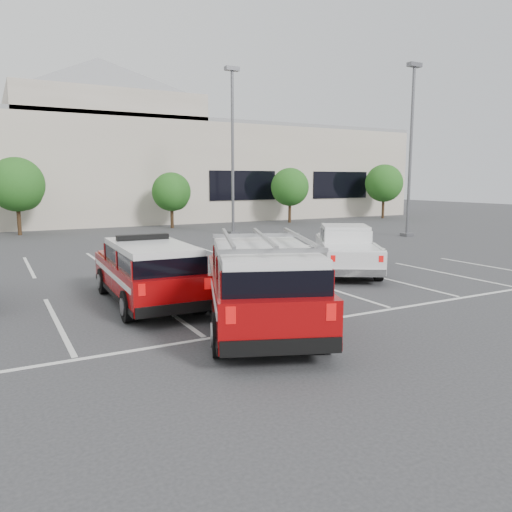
{
  "coord_description": "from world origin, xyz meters",
  "views": [
    {
      "loc": [
        -6.69,
        -12.54,
        3.41
      ],
      "look_at": [
        0.66,
        1.14,
        1.05
      ],
      "focal_mm": 35.0,
      "sensor_mm": 36.0,
      "label": 1
    }
  ],
  "objects_px": {
    "tree_far_right": "(384,185)",
    "light_pole_mid": "(233,152)",
    "tree_right": "(291,188)",
    "tree_mid_left": "(18,186)",
    "white_pickup": "(346,253)",
    "fire_chief_suv": "(148,276)",
    "tree_mid_right": "(172,193)",
    "ladder_suv": "(261,292)",
    "convention_building": "(77,165)",
    "light_pole_right": "(411,151)"
  },
  "relations": [
    {
      "from": "light_pole_mid",
      "to": "ladder_suv",
      "type": "xyz_separation_m",
      "value": [
        -8.32,
        -18.8,
        -4.29
      ]
    },
    {
      "from": "tree_mid_left",
      "to": "fire_chief_suv",
      "type": "xyz_separation_m",
      "value": [
        2.01,
        -21.19,
        -2.27
      ]
    },
    {
      "from": "tree_mid_left",
      "to": "tree_mid_right",
      "type": "distance_m",
      "value": 10.01
    },
    {
      "from": "light_pole_right",
      "to": "white_pickup",
      "type": "distance_m",
      "value": 14.07
    },
    {
      "from": "tree_mid_left",
      "to": "ladder_suv",
      "type": "xyz_separation_m",
      "value": [
        3.59,
        -24.85,
        -2.15
      ]
    },
    {
      "from": "convention_building",
      "to": "tree_far_right",
      "type": "distance_m",
      "value": 26.83
    },
    {
      "from": "convention_building",
      "to": "tree_mid_right",
      "type": "relative_size",
      "value": 15.04
    },
    {
      "from": "fire_chief_suv",
      "to": "white_pickup",
      "type": "height_order",
      "value": "fire_chief_suv"
    },
    {
      "from": "tree_right",
      "to": "light_pole_right",
      "type": "bearing_deg",
      "value": -85.69
    },
    {
      "from": "tree_far_right",
      "to": "light_pole_mid",
      "type": "bearing_deg",
      "value": -161.52
    },
    {
      "from": "tree_mid_right",
      "to": "tree_far_right",
      "type": "distance_m",
      "value": 20.01
    },
    {
      "from": "convention_building",
      "to": "light_pole_mid",
      "type": "relative_size",
      "value": 5.86
    },
    {
      "from": "light_pole_right",
      "to": "convention_building",
      "type": "bearing_deg",
      "value": 125.89
    },
    {
      "from": "white_pickup",
      "to": "tree_right",
      "type": "bearing_deg",
      "value": 94.66
    },
    {
      "from": "tree_right",
      "to": "tree_far_right",
      "type": "bearing_deg",
      "value": 0.0
    },
    {
      "from": "tree_mid_left",
      "to": "white_pickup",
      "type": "height_order",
      "value": "tree_mid_left"
    },
    {
      "from": "tree_mid_left",
      "to": "tree_far_right",
      "type": "xyz_separation_m",
      "value": [
        30.0,
        0.0,
        0.0
      ]
    },
    {
      "from": "tree_mid_left",
      "to": "light_pole_mid",
      "type": "distance_m",
      "value": 13.53
    },
    {
      "from": "convention_building",
      "to": "tree_mid_left",
      "type": "bearing_deg",
      "value": -117.4
    },
    {
      "from": "tree_mid_right",
      "to": "white_pickup",
      "type": "xyz_separation_m",
      "value": [
        0.05,
        -19.77,
        -1.82
      ]
    },
    {
      "from": "ladder_suv",
      "to": "tree_mid_left",
      "type": "bearing_deg",
      "value": 119.62
    },
    {
      "from": "light_pole_mid",
      "to": "white_pickup",
      "type": "relative_size",
      "value": 1.78
    },
    {
      "from": "convention_building",
      "to": "tree_right",
      "type": "distance_m",
      "value": 17.96
    },
    {
      "from": "tree_right",
      "to": "white_pickup",
      "type": "bearing_deg",
      "value": -116.72
    },
    {
      "from": "tree_far_right",
      "to": "fire_chief_suv",
      "type": "height_order",
      "value": "tree_far_right"
    },
    {
      "from": "tree_right",
      "to": "fire_chief_suv",
      "type": "xyz_separation_m",
      "value": [
        -17.99,
        -21.19,
        -2.0
      ]
    },
    {
      "from": "tree_right",
      "to": "ladder_suv",
      "type": "height_order",
      "value": "tree_right"
    },
    {
      "from": "tree_mid_left",
      "to": "tree_right",
      "type": "relative_size",
      "value": 1.1
    },
    {
      "from": "light_pole_right",
      "to": "tree_right",
      "type": "bearing_deg",
      "value": 94.31
    },
    {
      "from": "tree_mid_right",
      "to": "light_pole_right",
      "type": "distance_m",
      "value": 16.47
    },
    {
      "from": "white_pickup",
      "to": "fire_chief_suv",
      "type": "bearing_deg",
      "value": -138.67
    },
    {
      "from": "light_pole_mid",
      "to": "tree_mid_left",
      "type": "bearing_deg",
      "value": 153.08
    },
    {
      "from": "light_pole_right",
      "to": "light_pole_mid",
      "type": "bearing_deg",
      "value": 146.31
    },
    {
      "from": "white_pickup",
      "to": "light_pole_right",
      "type": "bearing_deg",
      "value": 66.81
    },
    {
      "from": "convention_building",
      "to": "tree_mid_right",
      "type": "height_order",
      "value": "convention_building"
    },
    {
      "from": "tree_far_right",
      "to": "white_pickup",
      "type": "height_order",
      "value": "tree_far_right"
    },
    {
      "from": "convention_building",
      "to": "ladder_suv",
      "type": "distance_m",
      "value": 34.91
    },
    {
      "from": "tree_mid_right",
      "to": "ladder_suv",
      "type": "height_order",
      "value": "tree_mid_right"
    },
    {
      "from": "tree_mid_right",
      "to": "ladder_suv",
      "type": "bearing_deg",
      "value": -104.46
    },
    {
      "from": "tree_mid_right",
      "to": "fire_chief_suv",
      "type": "xyz_separation_m",
      "value": [
        -7.99,
        -21.19,
        -1.73
      ]
    },
    {
      "from": "tree_mid_left",
      "to": "light_pole_mid",
      "type": "height_order",
      "value": "light_pole_mid"
    },
    {
      "from": "tree_right",
      "to": "ladder_suv",
      "type": "distance_m",
      "value": 29.83
    },
    {
      "from": "white_pickup",
      "to": "ladder_suv",
      "type": "xyz_separation_m",
      "value": [
        -6.45,
        -5.07,
        0.21
      ]
    },
    {
      "from": "tree_far_right",
      "to": "white_pickup",
      "type": "distance_m",
      "value": 28.19
    },
    {
      "from": "convention_building",
      "to": "ladder_suv",
      "type": "xyz_separation_m",
      "value": [
        -1.5,
        -34.66,
        -3.83
      ]
    },
    {
      "from": "tree_mid_right",
      "to": "tree_mid_left",
      "type": "bearing_deg",
      "value": 180.0
    },
    {
      "from": "tree_mid_right",
      "to": "ladder_suv",
      "type": "relative_size",
      "value": 0.66
    },
    {
      "from": "tree_mid_right",
      "to": "ladder_suv",
      "type": "distance_m",
      "value": 25.71
    },
    {
      "from": "tree_far_right",
      "to": "light_pole_mid",
      "type": "distance_m",
      "value": 19.19
    },
    {
      "from": "tree_far_right",
      "to": "ladder_suv",
      "type": "bearing_deg",
      "value": -136.74
    }
  ]
}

